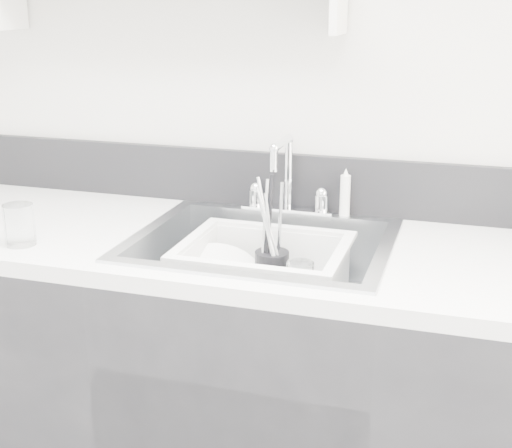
% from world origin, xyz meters
% --- Properties ---
extents(counter_run, '(3.20, 0.62, 0.92)m').
position_xyz_m(counter_run, '(0.00, 1.19, 0.46)').
color(counter_run, black).
rests_on(counter_run, ground).
extents(backsplash, '(3.20, 0.02, 0.16)m').
position_xyz_m(backsplash, '(0.00, 1.49, 1.00)').
color(backsplash, black).
rests_on(backsplash, counter_run).
extents(sink, '(0.64, 0.52, 0.20)m').
position_xyz_m(sink, '(0.00, 1.19, 0.83)').
color(sink, silver).
rests_on(sink, counter_run).
extents(faucet, '(0.26, 0.18, 0.23)m').
position_xyz_m(faucet, '(0.00, 1.44, 0.98)').
color(faucet, silver).
rests_on(faucet, counter_run).
extents(side_sprayer, '(0.03, 0.03, 0.14)m').
position_xyz_m(side_sprayer, '(0.16, 1.44, 0.99)').
color(side_sprayer, white).
rests_on(side_sprayer, counter_run).
extents(wash_tub, '(0.44, 0.38, 0.16)m').
position_xyz_m(wash_tub, '(0.00, 1.19, 0.83)').
color(wash_tub, white).
rests_on(wash_tub, sink).
extents(plate_stack, '(0.27, 0.26, 0.11)m').
position_xyz_m(plate_stack, '(-0.10, 1.18, 0.80)').
color(plate_stack, white).
rests_on(plate_stack, wash_tub).
extents(utensil_cup, '(0.09, 0.09, 0.30)m').
position_xyz_m(utensil_cup, '(0.01, 1.24, 0.83)').
color(utensil_cup, black).
rests_on(utensil_cup, wash_tub).
extents(ladle, '(0.26, 0.21, 0.07)m').
position_xyz_m(ladle, '(-0.05, 1.16, 0.80)').
color(ladle, silver).
rests_on(ladle, wash_tub).
extents(tumbler_in_tub, '(0.09, 0.09, 0.10)m').
position_xyz_m(tumbler_in_tub, '(0.10, 1.21, 0.82)').
color(tumbler_in_tub, white).
rests_on(tumbler_in_tub, wash_tub).
extents(tumbler_counter, '(0.09, 0.09, 0.10)m').
position_xyz_m(tumbler_counter, '(-0.56, 0.99, 0.97)').
color(tumbler_counter, white).
rests_on(tumbler_counter, counter_run).
extents(bowl_small, '(0.15, 0.15, 0.04)m').
position_xyz_m(bowl_small, '(0.09, 1.11, 0.79)').
color(bowl_small, white).
rests_on(bowl_small, wash_tub).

